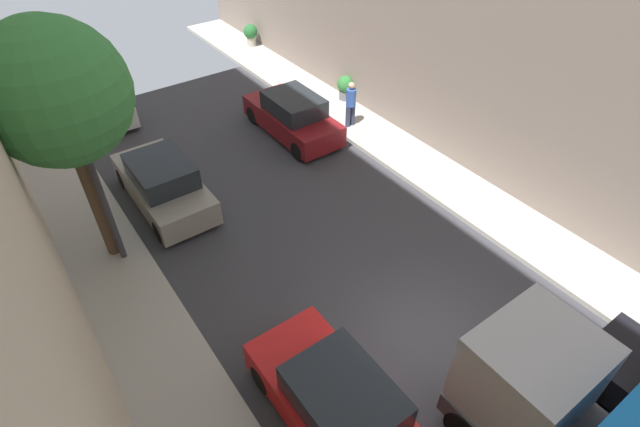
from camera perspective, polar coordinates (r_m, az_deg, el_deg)
ground at (r=11.68m, az=12.22°, el=-15.03°), size 32.00×32.00×0.00m
sidewalk_right at (r=14.74m, az=26.00°, el=-4.20°), size 2.00×44.00×0.15m
parked_car_left_3 at (r=9.89m, az=2.32°, el=-21.72°), size 1.78×4.20×1.57m
parked_car_left_4 at (r=15.30m, az=-17.92°, el=3.34°), size 1.78×4.20×1.57m
parked_car_left_5 at (r=21.04m, az=-24.78°, el=12.11°), size 1.78×4.20×1.57m
parked_car_right_2 at (r=18.03m, az=-3.22°, el=11.33°), size 1.78×4.20×1.57m
pedestrian at (r=18.18m, az=3.64°, el=12.84°), size 0.40×0.36×1.72m
street_tree_2 at (r=11.90m, az=-28.64°, el=12.13°), size 3.19×3.19×6.23m
potted_plant_0 at (r=25.69m, az=-8.14°, el=20.20°), size 0.69×0.69×1.05m
potted_plant_2 at (r=20.25m, az=2.98°, el=14.67°), size 0.67×0.67×0.98m
lamp_post at (r=11.86m, az=-26.71°, el=9.10°), size 0.44×0.44×6.09m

